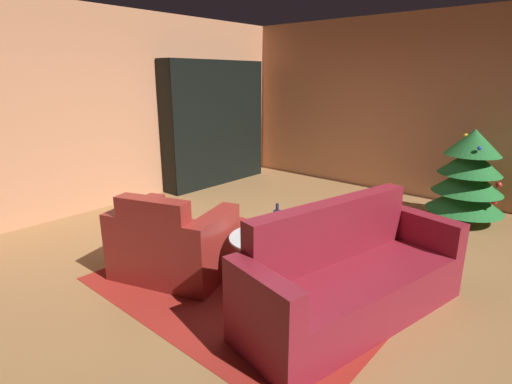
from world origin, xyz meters
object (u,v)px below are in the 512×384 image
object	(u,v)px
decorated_tree	(469,176)
couch_red	(350,280)
bottle_on_table	(277,220)
book_stack_on_table	(267,231)
armchair_red	(173,244)
bookshelf_unit	(220,125)
coffee_table	(267,242)

from	to	relation	value
decorated_tree	couch_red	bearing A→B (deg)	-91.79
bottle_on_table	book_stack_on_table	bearing A→B (deg)	-81.35
armchair_red	decorated_tree	world-z (taller)	decorated_tree
bookshelf_unit	coffee_table	xyz separation A→B (m)	(3.00, -2.34, -0.61)
bookshelf_unit	decorated_tree	distance (m)	3.98
bookshelf_unit	couch_red	bearing A→B (deg)	-30.87
book_stack_on_table	bottle_on_table	distance (m)	0.19
couch_red	decorated_tree	bearing A→B (deg)	88.21
bookshelf_unit	bottle_on_table	world-z (taller)	bookshelf_unit
armchair_red	coffee_table	distance (m)	0.92
bookshelf_unit	couch_red	world-z (taller)	bookshelf_unit
couch_red	bottle_on_table	xyz separation A→B (m)	(-0.84, 0.12, 0.27)
armchair_red	book_stack_on_table	distance (m)	0.94
book_stack_on_table	coffee_table	bearing A→B (deg)	-61.44
bottle_on_table	coffee_table	bearing A→B (deg)	-81.10
couch_red	decorated_tree	distance (m)	2.96
book_stack_on_table	bottle_on_table	size ratio (longest dim) A/B	0.86
bookshelf_unit	coffee_table	world-z (taller)	bookshelf_unit
armchair_red	book_stack_on_table	world-z (taller)	armchair_red
coffee_table	bottle_on_table	xyz separation A→B (m)	(-0.03, 0.19, 0.15)
bottle_on_table	bookshelf_unit	bearing A→B (deg)	144.06
coffee_table	decorated_tree	world-z (taller)	decorated_tree
armchair_red	book_stack_on_table	bearing A→B (deg)	29.21
bookshelf_unit	armchair_red	world-z (taller)	bookshelf_unit
armchair_red	couch_red	size ratio (longest dim) A/B	0.59
coffee_table	book_stack_on_table	distance (m)	0.11
bookshelf_unit	coffee_table	bearing A→B (deg)	-37.94
couch_red	coffee_table	xyz separation A→B (m)	(-0.81, -0.06, 0.11)
decorated_tree	book_stack_on_table	bearing A→B (deg)	-106.72
decorated_tree	bottle_on_table	bearing A→B (deg)	-108.25
couch_red	decorated_tree	size ratio (longest dim) A/B	1.72
couch_red	armchair_red	bearing A→B (deg)	-162.55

